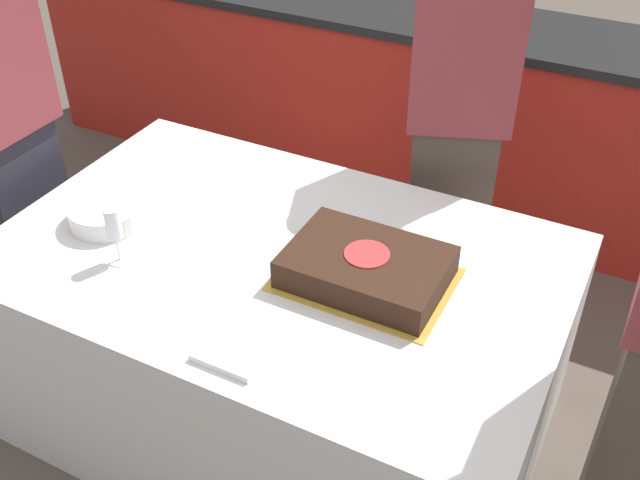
{
  "coord_description": "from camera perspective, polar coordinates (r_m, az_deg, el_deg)",
  "views": [
    {
      "loc": [
        0.93,
        -1.52,
        2.09
      ],
      "look_at": [
        0.14,
        0.0,
        0.82
      ],
      "focal_mm": 42.0,
      "sensor_mm": 36.0,
      "label": 1
    }
  ],
  "objects": [
    {
      "name": "ground_plane",
      "position": [
        2.75,
        -2.73,
        -13.12
      ],
      "size": [
        14.0,
        14.0,
        0.0
      ],
      "primitive_type": "plane",
      "color": "brown"
    },
    {
      "name": "back_counter",
      "position": [
        3.66,
        9.8,
        9.49
      ],
      "size": [
        4.4,
        0.58,
        0.92
      ],
      "color": "#A82319",
      "rests_on": "ground_plane"
    },
    {
      "name": "dining_table",
      "position": [
        2.48,
        -2.97,
        -7.7
      ],
      "size": [
        1.71,
        1.09,
        0.72
      ],
      "color": "silver",
      "rests_on": "ground_plane"
    },
    {
      "name": "cake",
      "position": [
        2.12,
        3.55,
        -2.1
      ],
      "size": [
        0.49,
        0.35,
        0.1
      ],
      "color": "gold",
      "rests_on": "dining_table"
    },
    {
      "name": "plate_stack",
      "position": [
        2.45,
        -15.94,
        1.98
      ],
      "size": [
        0.24,
        0.24,
        0.07
      ],
      "color": "white",
      "rests_on": "dining_table"
    },
    {
      "name": "wine_glass",
      "position": [
        2.23,
        -15.45,
        0.96
      ],
      "size": [
        0.07,
        0.07,
        0.18
      ],
      "color": "white",
      "rests_on": "dining_table"
    },
    {
      "name": "side_plate_near_cake",
      "position": [
        2.36,
        8.73,
        0.61
      ],
      "size": [
        0.2,
        0.2,
        0.0
      ],
      "color": "white",
      "rests_on": "dining_table"
    },
    {
      "name": "utensil_pile",
      "position": [
        1.92,
        -7.06,
        -8.91
      ],
      "size": [
        0.18,
        0.09,
        0.02
      ],
      "color": "white",
      "rests_on": "dining_table"
    },
    {
      "name": "person_cutting_cake",
      "position": [
        2.67,
        10.43,
        8.72
      ],
      "size": [
        0.4,
        0.31,
        1.65
      ],
      "rotation": [
        0.0,
        0.0,
        -2.78
      ],
      "color": "#4C4238",
      "rests_on": "ground_plane"
    },
    {
      "name": "person_seated_left",
      "position": [
        2.78,
        -23.15,
        8.21
      ],
      "size": [
        0.23,
        0.37,
        1.71
      ],
      "rotation": [
        0.0,
        0.0,
        1.57
      ],
      "color": "#282833",
      "rests_on": "ground_plane"
    }
  ]
}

